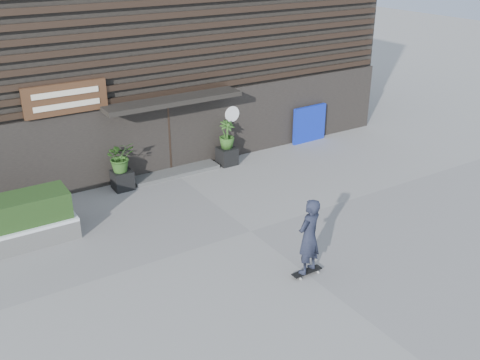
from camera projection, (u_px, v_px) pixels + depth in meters
ground at (251, 231)px, 14.67m from camera, size 80.00×80.00×0.00m
entrance_step at (175, 172)px, 18.19m from camera, size 3.00×0.80×0.12m
planter_pot_left at (122, 180)px, 17.02m from camera, size 0.60×0.60×0.60m
bamboo_left at (120, 157)px, 16.70m from camera, size 0.86×0.75×0.96m
planter_pot_right at (227, 156)px, 18.87m from camera, size 0.60×0.60×0.60m
bamboo_right at (227, 135)px, 18.55m from camera, size 0.54×0.54×0.96m
raised_bed at (6, 238)px, 13.86m from camera, size 3.50×1.20×0.50m
snow_layer at (4, 228)px, 13.74m from camera, size 3.50×1.20×0.08m
hedge at (1, 214)px, 13.58m from camera, size 3.30×1.00×0.70m
blue_tarp at (309, 124)px, 20.80m from camera, size 1.50×0.17×1.40m
building at (108, 30)px, 20.73m from camera, size 18.00×11.00×8.00m
skateboarder at (309, 237)px, 12.38m from camera, size 0.78×0.62×1.95m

